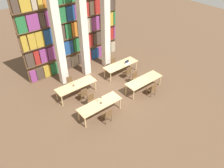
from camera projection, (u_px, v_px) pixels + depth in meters
ground_plane at (111, 92)px, 13.23m from camera, size 40.00×40.00×0.00m
bookshelf_bank at (73, 29)px, 14.07m from camera, size 6.96×0.35×5.50m
pillar_left at (58, 39)px, 12.27m from camera, size 0.44×0.44×6.00m
pillar_center at (83, 31)px, 13.11m from camera, size 0.44×0.44×6.00m
pillar_right at (105, 25)px, 13.94m from camera, size 0.44×0.44×6.00m
reading_table_0 at (100, 105)px, 11.32m from camera, size 2.40×0.80×0.74m
chair_0 at (107, 115)px, 10.98m from camera, size 0.42×0.40×0.88m
chair_1 at (92, 101)px, 11.84m from camera, size 0.42×0.40×0.88m
desk_lamp_0 at (101, 99)px, 11.12m from camera, size 0.14×0.14×0.46m
reading_table_1 at (144, 81)px, 13.02m from camera, size 2.40×0.80×0.74m
chair_2 at (152, 89)px, 12.70m from camera, size 0.42×0.40×0.88m
chair_3 at (136, 78)px, 13.56m from camera, size 0.42×0.40×0.88m
reading_table_2 at (76, 86)px, 12.62m from camera, size 2.40×0.80×0.74m
chair_4 at (83, 94)px, 12.31m from camera, size 0.42×0.40×0.88m
chair_5 at (71, 83)px, 13.17m from camera, size 0.42×0.40×0.88m
desk_lamp_1 at (73, 82)px, 12.32m from camera, size 0.14×0.14×0.45m
reading_table_3 at (121, 65)px, 14.43m from camera, size 2.40×0.80×0.74m
chair_6 at (127, 72)px, 14.10m from camera, size 0.42×0.40×0.88m
chair_7 at (114, 63)px, 14.96m from camera, size 0.42×0.40×0.88m
laptop at (128, 63)px, 14.44m from camera, size 0.32×0.22×0.21m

